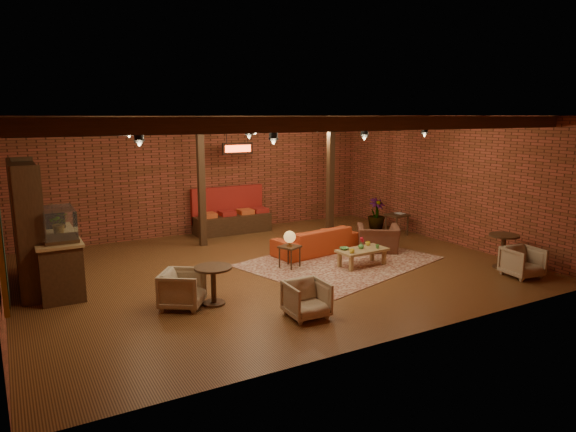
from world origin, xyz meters
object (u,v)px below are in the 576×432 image
coffee_table (362,251)px  plant_tall (377,183)px  armchair_right (378,234)px  side_table_book (397,216)px  sofa (316,240)px  round_table_left (213,279)px  armchair_b (307,298)px  side_table_lamp (290,240)px  armchair_far (523,261)px  armchair_a (183,287)px  round_table_right (503,246)px

coffee_table → plant_tall: bearing=46.6°
armchair_right → side_table_book: size_ratio=1.61×
sofa → side_table_book: sofa is taller
coffee_table → round_table_left: round_table_left is taller
armchair_b → coffee_table: bearing=38.5°
side_table_lamp → side_table_book: size_ratio=1.35×
armchair_right → side_table_lamp: bearing=36.9°
side_table_book → plant_tall: 1.18m
armchair_b → armchair_far: 4.90m
coffee_table → armchair_right: 1.35m
armchair_right → armchair_far: (1.29, -2.96, -0.08)m
armchair_a → armchair_far: (6.50, -1.71, -0.02)m
armchair_right → round_table_right: (1.47, -2.35, 0.07)m
armchair_far → side_table_lamp: bearing=149.8°
round_table_left → plant_tall: plant_tall is taller
plant_tall → round_table_right: bearing=-91.0°
side_table_book → plant_tall: size_ratio=0.23×
sofa → armchair_a: armchair_a is taller
side_table_lamp → plant_tall: (4.05, 2.13, 0.70)m
side_table_lamp → round_table_left: bearing=-150.6°
armchair_far → armchair_a: bearing=171.8°
side_table_book → sofa: bearing=-170.0°
coffee_table → armchair_a: (-4.12, -0.46, 0.01)m
sofa → armchair_right: size_ratio=2.18×
coffee_table → armchair_a: armchair_a is taller
armchair_far → sofa: bearing=133.4°
side_table_book → round_table_right: size_ratio=0.82×
side_table_book → armchair_far: (-0.26, -4.08, -0.19)m
armchair_a → armchair_b: bearing=-96.4°
coffee_table → side_table_book: bearing=35.9°
coffee_table → plant_tall: plant_tall is taller
armchair_right → armchair_far: bearing=147.4°
side_table_book → round_table_right: (-0.08, -3.47, -0.04)m
plant_tall → armchair_right: bearing=-127.8°
armchair_a → side_table_book: armchair_a is taller
round_table_left → coffee_table: bearing=9.2°
coffee_table → side_table_book: size_ratio=1.90×
armchair_a → armchair_far: 6.72m
armchair_right → round_table_left: bearing=50.2°
armchair_a → plant_tall: 7.55m
armchair_right → plant_tall: 2.68m
coffee_table → armchair_b: armchair_b is taller
sofa → round_table_right: 4.11m
side_table_book → armchair_far: armchair_far is taller
sofa → side_table_lamp: (-1.12, -0.74, 0.31)m
armchair_a → armchair_far: bearing=-70.3°
plant_tall → round_table_left: bearing=-151.6°
side_table_lamp → armchair_a: size_ratio=1.15×
armchair_a → armchair_right: 5.35m
armchair_a → armchair_far: armchair_a is taller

